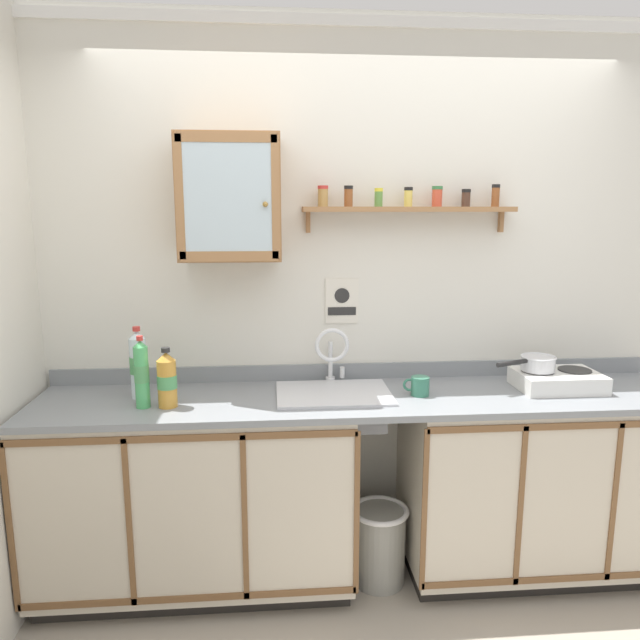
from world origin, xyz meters
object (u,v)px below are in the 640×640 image
object	(u,v)px
hot_plate_stove	(557,380)
trash_bin	(379,543)
saucepan	(537,363)
bottle_water_clear_0	(138,364)
mug	(419,386)
sink	(333,399)
wall_cabinet	(230,198)
bottle_juice_amber_1	(167,380)
warning_sign	(342,301)
bottle_soda_green_2	(142,374)

from	to	relation	value
hot_plate_stove	trash_bin	xyz separation A→B (m)	(-0.87, -0.07, -0.78)
saucepan	trash_bin	bearing A→B (deg)	-173.76
bottle_water_clear_0	mug	bearing A→B (deg)	-3.27
sink	bottle_water_clear_0	distance (m)	0.91
mug	wall_cabinet	bearing A→B (deg)	168.57
saucepan	bottle_water_clear_0	world-z (taller)	bottle_water_clear_0
mug	wall_cabinet	distance (m)	1.23
hot_plate_stove	bottle_water_clear_0	bearing A→B (deg)	179.12
trash_bin	hot_plate_stove	bearing A→B (deg)	4.35
mug	trash_bin	distance (m)	0.80
bottle_juice_amber_1	saucepan	bearing A→B (deg)	4.20
bottle_juice_amber_1	warning_sign	bearing A→B (deg)	24.46
warning_sign	bottle_soda_green_2	bearing A→B (deg)	-158.14
bottle_water_clear_0	wall_cabinet	xyz separation A→B (m)	(0.43, 0.10, 0.75)
hot_plate_stove	bottle_soda_green_2	bearing A→B (deg)	-176.79
sink	warning_sign	xyz separation A→B (m)	(0.07, 0.24, 0.43)
saucepan	trash_bin	xyz separation A→B (m)	(-0.77, -0.08, -0.86)
wall_cabinet	saucepan	bearing A→B (deg)	-4.46
bottle_juice_amber_1	bottle_soda_green_2	xyz separation A→B (m)	(-0.11, 0.00, 0.03)
hot_plate_stove	wall_cabinet	distance (m)	1.78
bottle_water_clear_0	bottle_juice_amber_1	bearing A→B (deg)	-42.85
bottle_water_clear_0	mug	world-z (taller)	bottle_water_clear_0
mug	warning_sign	bearing A→B (deg)	137.42
bottle_juice_amber_1	wall_cabinet	xyz separation A→B (m)	(0.28, 0.24, 0.78)
hot_plate_stove	bottle_water_clear_0	xyz separation A→B (m)	(-1.98, 0.03, 0.11)
bottle_juice_amber_1	bottle_soda_green_2	size ratio (longest dim) A/B	0.83
bottle_water_clear_0	bottle_soda_green_2	bearing A→B (deg)	-72.54
saucepan	warning_sign	size ratio (longest dim) A/B	1.45
bottle_soda_green_2	wall_cabinet	xyz separation A→B (m)	(0.39, 0.24, 0.75)
mug	wall_cabinet	size ratio (longest dim) A/B	0.22
bottle_water_clear_0	warning_sign	xyz separation A→B (m)	(0.96, 0.23, 0.24)
bottle_water_clear_0	wall_cabinet	bearing A→B (deg)	13.21
hot_plate_stove	bottle_juice_amber_1	world-z (taller)	bottle_juice_amber_1
trash_bin	sink	bearing A→B (deg)	158.82
bottle_soda_green_2	sink	bearing A→B (deg)	8.49
mug	warning_sign	size ratio (longest dim) A/B	0.54
hot_plate_stove	bottle_water_clear_0	distance (m)	1.98
sink	mug	distance (m)	0.41
sink	saucepan	xyz separation A→B (m)	(0.99, -0.00, 0.16)
mug	trash_bin	world-z (taller)	mug
bottle_water_clear_0	bottle_juice_amber_1	size ratio (longest dim) A/B	1.25
mug	trash_bin	xyz separation A→B (m)	(-0.18, -0.02, -0.78)
sink	bottle_water_clear_0	xyz separation A→B (m)	(-0.89, 0.01, 0.19)
wall_cabinet	trash_bin	world-z (taller)	wall_cabinet
bottle_water_clear_0	saucepan	bearing A→B (deg)	-0.38
bottle_juice_amber_1	mug	bearing A→B (deg)	3.31
saucepan	bottle_soda_green_2	bearing A→B (deg)	-176.06
hot_plate_stove	mug	bearing A→B (deg)	-176.40
wall_cabinet	hot_plate_stove	bearing A→B (deg)	-4.83
sink	bottle_soda_green_2	distance (m)	0.88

